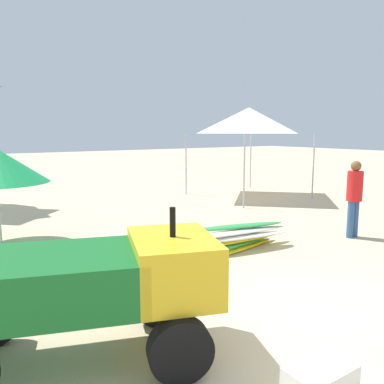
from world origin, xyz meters
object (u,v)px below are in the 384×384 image
at_px(traffic_cone_far, 54,253).
at_px(surfboard_pile, 234,239).
at_px(popup_canopy, 249,121).
at_px(lifeguard_near_right, 354,194).
at_px(utility_cart, 91,284).

bearing_deg(traffic_cone_far, surfboard_pile, -16.90).
relative_size(surfboard_pile, popup_canopy, 0.88).
bearing_deg(lifeguard_near_right, popup_canopy, 71.30).
bearing_deg(lifeguard_near_right, surfboard_pile, 166.59).
relative_size(utility_cart, popup_canopy, 0.90).
distance_m(surfboard_pile, traffic_cone_far, 3.18).
bearing_deg(surfboard_pile, traffic_cone_far, 163.10).
relative_size(popup_canopy, traffic_cone_far, 6.06).
height_order(surfboard_pile, popup_canopy, popup_canopy).
bearing_deg(traffic_cone_far, popup_canopy, 26.04).
height_order(utility_cart, traffic_cone_far, utility_cart).
xyz_separation_m(utility_cart, lifeguard_near_right, (6.21, 1.33, 0.15)).
bearing_deg(utility_cart, surfboard_pile, 29.67).
bearing_deg(utility_cart, traffic_cone_far, 81.64).
distance_m(utility_cart, lifeguard_near_right, 6.35).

